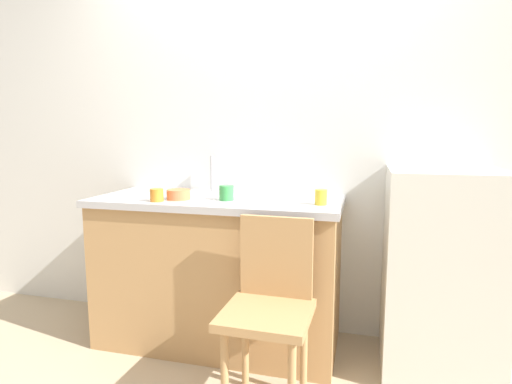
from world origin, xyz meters
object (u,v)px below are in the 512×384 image
(refrigerator, at_px, (440,272))
(chair, at_px, (270,303))
(cup_green, at_px, (226,193))
(cup_yellow, at_px, (321,197))
(cup_orange, at_px, (157,195))
(terracotta_bowl, at_px, (178,194))

(refrigerator, xyz_separation_m, chair, (-0.82, -0.52, -0.05))
(refrigerator, distance_m, cup_green, 1.24)
(refrigerator, bearing_deg, cup_yellow, -170.55)
(cup_green, distance_m, cup_orange, 0.39)
(cup_green, bearing_deg, cup_orange, -159.27)
(cup_green, xyz_separation_m, cup_orange, (-0.37, -0.14, -0.01))
(chair, xyz_separation_m, terracotta_bowl, (-0.64, 0.39, 0.44))
(cup_green, bearing_deg, chair, -50.27)
(cup_orange, bearing_deg, chair, -21.76)
(refrigerator, height_order, cup_yellow, refrigerator)
(cup_yellow, relative_size, cup_orange, 1.09)
(refrigerator, height_order, terracotta_bowl, refrigerator)
(cup_orange, bearing_deg, terracotta_bowl, 47.92)
(chair, xyz_separation_m, cup_green, (-0.36, 0.43, 0.45))
(terracotta_bowl, xyz_separation_m, cup_orange, (-0.09, -0.10, 0.01))
(refrigerator, height_order, cup_green, refrigerator)
(refrigerator, relative_size, cup_yellow, 13.35)
(chair, relative_size, cup_orange, 11.75)
(cup_yellow, xyz_separation_m, cup_orange, (-0.91, -0.12, -0.01))
(cup_green, bearing_deg, cup_yellow, -1.57)
(refrigerator, xyz_separation_m, cup_yellow, (-0.63, -0.11, 0.40))
(cup_green, bearing_deg, refrigerator, 4.42)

